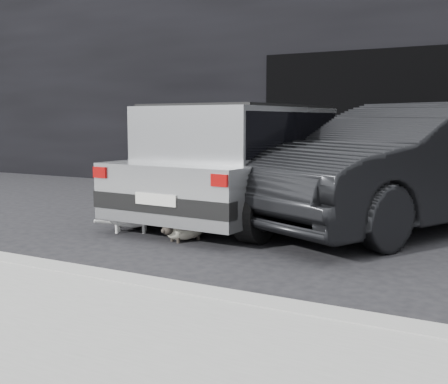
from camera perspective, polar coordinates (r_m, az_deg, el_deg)
The scene contains 9 objects.
ground at distance 7.16m, azimuth -1.62°, elevation -3.72°, with size 80.00×80.00×0.00m, color black.
building_facade at distance 12.38m, azimuth 17.10°, elevation 12.25°, with size 34.00×4.00×5.00m, color black.
garage_opening at distance 10.37m, azimuth 14.57°, elevation 6.71°, with size 4.00×0.10×2.60m, color black.
curb at distance 4.50m, azimuth -7.44°, elevation -9.71°, with size 18.00×0.25×0.12m, color gray.
sidewalk at distance 3.66m, azimuth -18.94°, elevation -14.22°, with size 18.00×2.20×0.11m, color gray.
silver_hatchback at distance 7.88m, azimuth 2.24°, elevation 3.58°, with size 2.30×4.36×1.57m.
second_car at distance 7.51m, azimuth 18.26°, elevation 2.55°, with size 1.68×4.83×1.59m, color black.
cat_siamese at distance 6.42m, azimuth -4.27°, elevation -4.02°, with size 0.40×0.68×0.25m.
cat_white at distance 6.98m, azimuth -9.12°, elevation -2.53°, with size 0.72×0.54×0.39m.
Camera 1 is at (3.55, -6.07, 1.38)m, focal length 45.00 mm.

